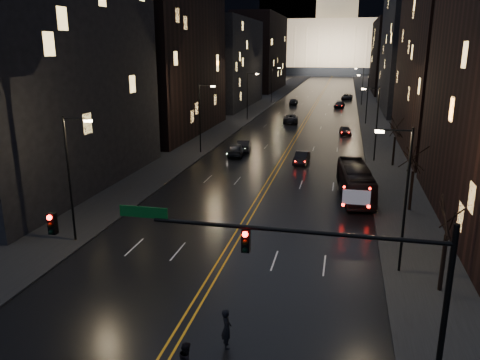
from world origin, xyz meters
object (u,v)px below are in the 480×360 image
Objects in this scene: bus at (355,181)px; receding_car_a at (302,158)px; oncoming_car_b at (244,145)px; pedestrian_a at (227,329)px; traffic_signal at (304,257)px; oncoming_car_a at (236,150)px.

receding_car_a is (-6.00, 11.89, -0.75)m from bus.
pedestrian_a reaches higher than oncoming_car_b.
receding_car_a is at bearing 95.25° from traffic_signal.
traffic_signal reaches higher than bus.
traffic_signal reaches higher than pedestrian_a.
oncoming_car_a is (-14.60, 14.32, -0.64)m from bus.
bus is at bearing -36.87° from pedestrian_a.
traffic_signal reaches higher than oncoming_car_a.
oncoming_car_a is 39.96m from pedestrian_a.
bus reaches higher than receding_car_a.
bus reaches higher than oncoming_car_b.
bus is 13.33m from receding_car_a.
bus reaches higher than oncoming_car_a.
pedestrian_a is at bearing 93.44° from oncoming_car_b.
bus is at bearing 84.13° from traffic_signal.
receding_car_a is 2.21× the size of pedestrian_a.
receding_car_a is (-3.41, 37.09, -4.39)m from traffic_signal.
bus is at bearing -59.13° from receding_car_a.
receding_car_a is (8.24, -5.44, -0.06)m from oncoming_car_b.
bus is 22.44m from oncoming_car_b.
oncoming_car_a is 8.94m from receding_car_a.
oncoming_car_a is at bearing 106.90° from traffic_signal.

